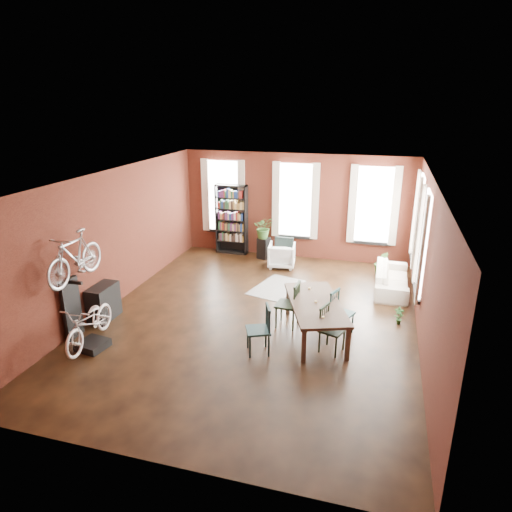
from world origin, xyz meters
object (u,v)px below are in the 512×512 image
(dining_chair_b, at_px, (287,304))
(cream_sofa, at_px, (392,275))
(bicycle_floor, at_px, (87,304))
(dining_table, at_px, (315,319))
(bike_trainer, at_px, (93,345))
(white_armchair, at_px, (282,254))
(dining_chair_c, at_px, (332,330))
(dining_chair_d, at_px, (342,313))
(plant_stand, at_px, (264,248))
(console_table, at_px, (104,302))
(bookshelf, at_px, (232,219))
(dining_chair_a, at_px, (258,330))

(dining_chair_b, bearing_deg, cream_sofa, 145.57)
(bicycle_floor, bearing_deg, cream_sofa, 34.03)
(dining_table, relative_size, bike_trainer, 4.20)
(dining_table, distance_m, white_armchair, 4.13)
(dining_chair_b, distance_m, dining_chair_c, 1.34)
(bicycle_floor, bearing_deg, dining_chair_d, 17.42)
(dining_chair_d, height_order, plant_stand, dining_chair_d)
(bicycle_floor, bearing_deg, dining_table, 17.51)
(bike_trainer, height_order, plant_stand, plant_stand)
(dining_table, relative_size, plant_stand, 3.34)
(bike_trainer, bearing_deg, dining_chair_c, 14.59)
(bike_trainer, relative_size, console_table, 0.65)
(dining_chair_d, distance_m, console_table, 5.27)
(white_armchair, bearing_deg, dining_chair_c, 107.14)
(dining_chair_c, bearing_deg, console_table, 109.09)
(console_table, bearing_deg, dining_chair_d, 8.34)
(bookshelf, height_order, bike_trainer, bookshelf)
(dining_chair_a, distance_m, bike_trainer, 3.33)
(dining_table, xyz_separation_m, bike_trainer, (-4.18, -1.75, -0.30))
(dining_chair_a, height_order, plant_stand, dining_chair_a)
(dining_chair_b, bearing_deg, dining_chair_c, 57.62)
(console_table, distance_m, bicycle_floor, 1.47)
(dining_table, height_order, white_armchair, white_armchair)
(cream_sofa, xyz_separation_m, bicycle_floor, (-5.70, -4.73, 0.58))
(dining_chair_c, xyz_separation_m, bike_trainer, (-4.60, -1.20, -0.40))
(white_armchair, bearing_deg, dining_chair_a, 89.93)
(white_armchair, distance_m, console_table, 5.36)
(cream_sofa, height_order, bike_trainer, cream_sofa)
(white_armchair, xyz_separation_m, bicycle_floor, (-2.57, -5.60, 0.60))
(dining_chair_c, distance_m, dining_chair_d, 0.78)
(plant_stand, bearing_deg, bookshelf, 167.46)
(dining_chair_b, height_order, plant_stand, dining_chair_b)
(dining_chair_d, height_order, bookshelf, bookshelf)
(white_armchair, height_order, plant_stand, white_armchair)
(dining_chair_a, xyz_separation_m, dining_chair_c, (1.38, 0.43, -0.02))
(console_table, xyz_separation_m, bicycle_floor, (0.53, -1.23, 0.59))
(cream_sofa, distance_m, bicycle_floor, 7.43)
(white_armchair, relative_size, cream_sofa, 0.37)
(dining_chair_a, distance_m, bicycle_floor, 3.33)
(dining_chair_a, distance_m, dining_chair_d, 1.92)
(dining_table, height_order, dining_chair_a, dining_chair_a)
(cream_sofa, distance_m, plant_stand, 4.09)
(dining_chair_c, bearing_deg, dining_chair_a, 126.66)
(console_table, bearing_deg, dining_table, 6.65)
(bookshelf, bearing_deg, dining_chair_d, -48.44)
(dining_table, bearing_deg, plant_stand, 97.02)
(dining_table, height_order, bicycle_floor, bicycle_floor)
(dining_table, relative_size, dining_chair_c, 2.33)
(dining_chair_b, xyz_separation_m, cream_sofa, (2.19, 2.71, -0.10))
(dining_chair_b, distance_m, console_table, 4.12)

